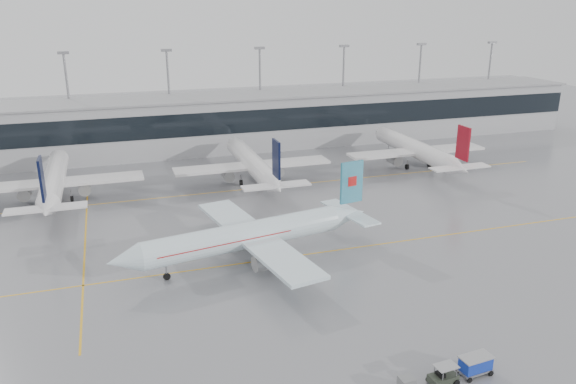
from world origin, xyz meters
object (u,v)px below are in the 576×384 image
object	(u,v)px
air_canada_jet	(253,235)
baggage_tug	(443,378)
gse_unit	(406,384)
baggage_cart	(476,364)

from	to	relation	value
air_canada_jet	baggage_tug	xyz separation A→B (m)	(9.65, -30.10, -3.01)
air_canada_jet	gse_unit	world-z (taller)	air_canada_jet
baggage_tug	baggage_cart	size ratio (longest dim) A/B	1.22
air_canada_jet	baggage_tug	world-z (taller)	air_canada_jet
baggage_tug	gse_unit	xyz separation A→B (m)	(-3.52, 0.29, -0.02)
air_canada_jet	baggage_tug	size ratio (longest dim) A/B	9.39
baggage_cart	gse_unit	size ratio (longest dim) A/B	2.52
baggage_tug	baggage_cart	bearing A→B (deg)	0.00
air_canada_jet	baggage_tug	bearing A→B (deg)	97.22
baggage_cart	gse_unit	bearing A→B (deg)	175.08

